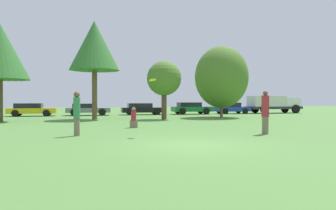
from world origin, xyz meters
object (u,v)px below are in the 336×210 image
object	(u,v)px
tree_3	(221,77)
parked_car_yellow	(31,109)
parked_car_grey	(87,109)
person_thrower	(77,113)
parked_car_green	(191,108)
delivery_truck_white	(273,103)
frisbee	(153,80)
tree_2	(164,79)
parked_car_blue	(231,108)
person_catcher	(265,112)
parked_car_black	(142,109)
bystander_sitting	(134,119)
tree_1	(94,46)

from	to	relation	value
tree_3	parked_car_yellow	size ratio (longest dim) A/B	1.44
parked_car_grey	tree_3	bearing A→B (deg)	-29.98
person_thrower	parked_car_green	bearing A→B (deg)	67.72
person_thrower	delivery_truck_white	bearing A→B (deg)	50.18
frisbee	parked_car_green	bearing A→B (deg)	66.00
tree_2	delivery_truck_white	xyz separation A→B (m)	(15.44, 8.15, -2.05)
parked_car_yellow	parked_car_blue	xyz separation A→B (m)	(20.95, -0.08, 0.00)
person_catcher	tree_3	xyz separation A→B (m)	(3.93, 13.02, 2.59)
person_catcher	parked_car_green	world-z (taller)	person_catcher
person_catcher	tree_3	distance (m)	13.85
tree_2	parked_car_black	xyz separation A→B (m)	(-0.30, 8.11, -2.60)
bystander_sitting	person_thrower	bearing A→B (deg)	-131.56
bystander_sitting	parked_car_grey	world-z (taller)	parked_car_grey
parked_car_grey	frisbee	bearing A→B (deg)	-81.71
tree_3	delivery_truck_white	xyz separation A→B (m)	(9.85, 6.84, -2.40)
frisbee	parked_car_grey	distance (m)	19.43
person_catcher	person_thrower	bearing A→B (deg)	0.00
parked_car_yellow	tree_1	bearing A→B (deg)	-48.86
person_catcher	bystander_sitting	size ratio (longest dim) A/B	1.71
tree_1	parked_car_green	distance (m)	13.42
person_catcher	tree_1	world-z (taller)	tree_1
frisbee	parked_car_green	size ratio (longest dim) A/B	0.07
person_catcher	parked_car_blue	world-z (taller)	person_catcher
person_thrower	parked_car_black	xyz separation A→B (m)	(6.18, 18.36, -0.36)
frisbee	parked_car_yellow	world-z (taller)	frisbee
bystander_sitting	tree_2	xyz separation A→B (m)	(3.53, 6.93, 2.75)
tree_1	parked_car_yellow	size ratio (longest dim) A/B	1.78
tree_3	parked_car_black	distance (m)	9.47
person_thrower	bystander_sitting	xyz separation A→B (m)	(2.94, 3.32, -0.51)
tree_3	parked_car_grey	xyz separation A→B (m)	(-11.45, 6.84, -2.93)
person_catcher	tree_3	world-z (taller)	tree_3
person_thrower	tree_2	distance (m)	12.33
bystander_sitting	parked_car_yellow	distance (m)	16.72
bystander_sitting	delivery_truck_white	bearing A→B (deg)	38.49
person_catcher	parked_car_grey	distance (m)	21.25
tree_2	parked_car_black	size ratio (longest dim) A/B	1.04
person_thrower	bystander_sitting	bearing A→B (deg)	58.60
bystander_sitting	tree_3	bearing A→B (deg)	42.09
parked_car_black	parked_car_blue	world-z (taller)	parked_car_blue
parked_car_yellow	parked_car_green	size ratio (longest dim) A/B	1.01
parked_car_yellow	bystander_sitting	bearing A→B (deg)	-62.45
parked_car_grey	parked_car_blue	world-z (taller)	parked_car_blue
parked_car_black	delivery_truck_white	bearing A→B (deg)	1.02
bystander_sitting	person_catcher	bearing A→B (deg)	-42.60
person_catcher	parked_car_blue	bearing A→B (deg)	-102.61
tree_3	tree_2	bearing A→B (deg)	-166.84
person_thrower	parked_car_blue	distance (m)	24.48
tree_3	delivery_truck_white	bearing A→B (deg)	34.79
person_catcher	parked_car_black	size ratio (longest dim) A/B	0.43
parked_car_green	person_thrower	bearing A→B (deg)	-121.58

